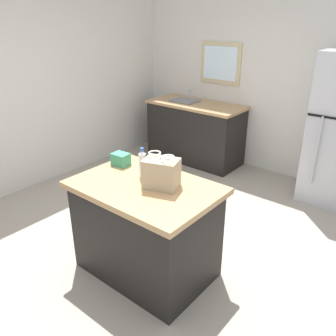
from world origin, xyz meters
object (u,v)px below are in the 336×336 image
shopping_bag (161,173)px  bottle (142,164)px  kitchen_island (146,229)px  small_box (121,159)px

shopping_bag → bottle: 0.25m
kitchen_island → small_box: bearing=160.1°
kitchen_island → bottle: size_ratio=4.47×
kitchen_island → shopping_bag: bearing=24.3°
small_box → bottle: size_ratio=0.57×
kitchen_island → shopping_bag: 0.57m
kitchen_island → bottle: bearing=139.8°
kitchen_island → small_box: 0.69m
small_box → shopping_bag: bearing=-10.3°
kitchen_island → small_box: small_box is taller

